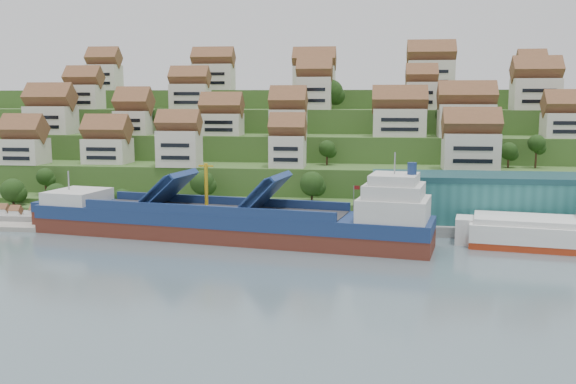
# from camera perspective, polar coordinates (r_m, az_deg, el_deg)

# --- Properties ---
(ground) EXTENTS (300.00, 300.00, 0.00)m
(ground) POSITION_cam_1_polar(r_m,az_deg,el_deg) (128.38, -2.41, -4.40)
(ground) COLOR slate
(ground) RESTS_ON ground
(quay) EXTENTS (180.00, 14.00, 2.20)m
(quay) POSITION_cam_1_polar(r_m,az_deg,el_deg) (140.97, 6.70, -2.84)
(quay) COLOR gray
(quay) RESTS_ON ground
(pebble_beach) EXTENTS (45.00, 20.00, 1.00)m
(pebble_beach) POSITION_cam_1_polar(r_m,az_deg,el_deg) (159.53, -22.62, -2.35)
(pebble_beach) COLOR gray
(pebble_beach) RESTS_ON ground
(hillside) EXTENTS (260.00, 128.00, 31.00)m
(hillside) POSITION_cam_1_polar(r_m,az_deg,el_deg) (228.61, 2.07, 3.88)
(hillside) COLOR #2D4C1E
(hillside) RESTS_ON ground
(hillside_village) EXTENTS (154.39, 64.24, 29.17)m
(hillside_village) POSITION_cam_1_polar(r_m,az_deg,el_deg) (187.25, 0.53, 7.39)
(hillside_village) COLOR beige
(hillside_village) RESTS_ON ground
(hillside_trees) EXTENTS (141.42, 62.27, 31.16)m
(hillside_trees) POSITION_cam_1_polar(r_m,az_deg,el_deg) (173.10, -2.68, 4.80)
(hillside_trees) COLOR #1F3E14
(hillside_trees) RESTS_ON ground
(warehouse) EXTENTS (60.00, 15.00, 10.00)m
(warehouse) POSITION_cam_1_polar(r_m,az_deg,el_deg) (145.08, 19.49, -0.51)
(warehouse) COLOR #256463
(warehouse) RESTS_ON quay
(flagpole) EXTENTS (1.28, 0.16, 8.00)m
(flagpole) POSITION_cam_1_polar(r_m,az_deg,el_deg) (135.08, 5.90, -0.83)
(flagpole) COLOR gray
(flagpole) RESTS_ON quay
(beach_huts) EXTENTS (14.40, 3.70, 2.20)m
(beach_huts) POSITION_cam_1_polar(r_m,az_deg,el_deg) (159.21, -23.50, -1.84)
(beach_huts) COLOR white
(beach_huts) RESTS_ON pebble_beach
(cargo_ship) EXTENTS (83.22, 26.42, 18.29)m
(cargo_ship) POSITION_cam_1_polar(r_m,az_deg,el_deg) (129.54, -4.59, -2.75)
(cargo_ship) COLOR #59261B
(cargo_ship) RESTS_ON ground
(second_ship) EXTENTS (33.43, 16.82, 9.26)m
(second_ship) POSITION_cam_1_polar(r_m,az_deg,el_deg) (132.09, 23.09, -3.46)
(second_ship) COLOR #972A10
(second_ship) RESTS_ON ground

